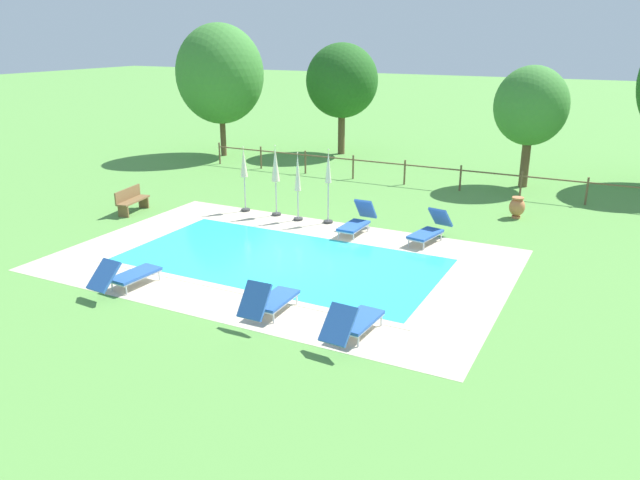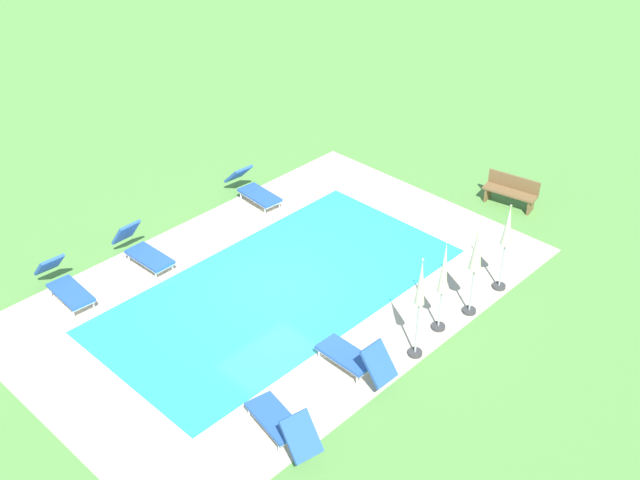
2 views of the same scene
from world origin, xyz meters
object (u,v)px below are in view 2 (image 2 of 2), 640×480
object	(u,v)px
patio_umbrella_closed_row_west	(443,276)
patio_umbrella_closed_row_east	(477,252)
sun_lounger_south_near_corner	(355,358)
patio_umbrella_closed_row_mid_west	(507,234)
patio_umbrella_closed_row_centre	(420,295)
sun_lounger_north_mid	(253,189)
wooden_bench_lawn_side	(511,190)
sun_lounger_north_end	(143,250)
sun_lounger_north_near_steps	(282,424)
sun_lounger_north_far	(64,285)

from	to	relation	value
patio_umbrella_closed_row_west	patio_umbrella_closed_row_east	xyz separation A→B (m)	(-0.96, 0.17, 0.23)
sun_lounger_south_near_corner	patio_umbrella_closed_row_west	xyz separation A→B (m)	(-2.38, 0.39, 1.06)
patio_umbrella_closed_row_mid_west	patio_umbrella_closed_row_centre	xyz separation A→B (m)	(3.31, 0.04, 0.06)
sun_lounger_north_mid	patio_umbrella_closed_row_west	bearing A→B (deg)	82.75
wooden_bench_lawn_side	patio_umbrella_closed_row_mid_west	bearing A→B (deg)	29.25
sun_lounger_north_end	patio_umbrella_closed_row_west	distance (m)	7.63
patio_umbrella_closed_row_west	patio_umbrella_closed_row_mid_west	distance (m)	2.25
sun_lounger_north_near_steps	patio_umbrella_closed_row_west	world-z (taller)	patio_umbrella_closed_row_west
sun_lounger_north_near_steps	sun_lounger_north_far	bearing A→B (deg)	-85.86
sun_lounger_north_end	patio_umbrella_closed_row_east	size ratio (longest dim) A/B	0.75
sun_lounger_north_mid	sun_lounger_south_near_corner	size ratio (longest dim) A/B	1.06
sun_lounger_north_near_steps	patio_umbrella_closed_row_west	size ratio (longest dim) A/B	0.84
sun_lounger_north_mid	patio_umbrella_closed_row_mid_west	xyz separation A→B (m)	(-1.33, 7.34, 1.18)
sun_lounger_south_near_corner	wooden_bench_lawn_side	world-z (taller)	sun_lounger_south_near_corner
sun_lounger_north_end	sun_lounger_south_near_corner	size ratio (longest dim) A/B	1.00
patio_umbrella_closed_row_centre	patio_umbrella_closed_row_east	distance (m)	2.03
sun_lounger_north_end	sun_lounger_north_mid	bearing A→B (deg)	-175.70
patio_umbrella_closed_row_west	patio_umbrella_closed_row_east	world-z (taller)	patio_umbrella_closed_row_east
sun_lounger_north_near_steps	patio_umbrella_closed_row_west	bearing A→B (deg)	178.02
sun_lounger_south_near_corner	patio_umbrella_closed_row_west	bearing A→B (deg)	170.62
sun_lounger_south_near_corner	patio_umbrella_closed_row_mid_west	size ratio (longest dim) A/B	0.79
sun_lounger_north_mid	patio_umbrella_closed_row_centre	xyz separation A→B (m)	(1.98, 7.37, 1.24)
sun_lounger_north_far	patio_umbrella_closed_row_mid_west	distance (m)	10.41
patio_umbrella_closed_row_centre	wooden_bench_lawn_side	size ratio (longest dim) A/B	1.62
sun_lounger_north_end	sun_lounger_south_near_corner	xyz separation A→B (m)	(-0.70, 6.51, 0.00)
sun_lounger_north_far	sun_lounger_north_end	bearing A→B (deg)	176.33
patio_umbrella_closed_row_west	patio_umbrella_closed_row_centre	xyz separation A→B (m)	(1.06, 0.17, 0.17)
sun_lounger_north_near_steps	sun_lounger_north_far	distance (m)	6.89
sun_lounger_north_mid	sun_lounger_north_far	xyz separation A→B (m)	(6.13, 0.16, 0.00)
wooden_bench_lawn_side	sun_lounger_north_mid	bearing A→B (deg)	-47.79
sun_lounger_north_mid	patio_umbrella_closed_row_centre	size ratio (longest dim) A/B	0.78
sun_lounger_north_near_steps	patio_umbrella_closed_row_east	size ratio (longest dim) A/B	0.79
patio_umbrella_closed_row_east	sun_lounger_north_near_steps	bearing A→B (deg)	-3.31
patio_umbrella_closed_row_east	sun_lounger_south_near_corner	bearing A→B (deg)	-9.48
sun_lounger_south_near_corner	sun_lounger_north_far	bearing A→B (deg)	-66.91
patio_umbrella_closed_row_centre	sun_lounger_north_mid	bearing A→B (deg)	-105.02
sun_lounger_north_far	patio_umbrella_closed_row_west	distance (m)	8.82
sun_lounger_north_near_steps	patio_umbrella_closed_row_east	world-z (taller)	patio_umbrella_closed_row_east
sun_lounger_south_near_corner	patio_umbrella_closed_row_centre	bearing A→B (deg)	156.77
sun_lounger_north_far	patio_umbrella_closed_row_east	world-z (taller)	patio_umbrella_closed_row_east
sun_lounger_north_far	sun_lounger_south_near_corner	bearing A→B (deg)	113.09
sun_lounger_north_far	wooden_bench_lawn_side	size ratio (longest dim) A/B	1.25
sun_lounger_north_near_steps	patio_umbrella_closed_row_centre	distance (m)	3.87
sun_lounger_north_end	wooden_bench_lawn_side	world-z (taller)	sun_lounger_north_end
sun_lounger_north_mid	patio_umbrella_closed_row_mid_west	world-z (taller)	patio_umbrella_closed_row_mid_west
sun_lounger_north_near_steps	patio_umbrella_closed_row_west	xyz separation A→B (m)	(-4.71, 0.16, 1.06)
patio_umbrella_closed_row_mid_west	patio_umbrella_closed_row_centre	world-z (taller)	patio_umbrella_closed_row_centre
patio_umbrella_closed_row_east	patio_umbrella_closed_row_centre	bearing A→B (deg)	0.18
sun_lounger_south_near_corner	patio_umbrella_closed_row_centre	distance (m)	1.88
patio_umbrella_closed_row_east	wooden_bench_lawn_side	xyz separation A→B (m)	(-4.81, -2.01, -1.21)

